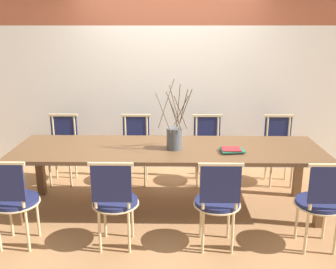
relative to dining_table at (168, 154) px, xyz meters
name	(u,v)px	position (x,y,z in m)	size (l,w,h in m)	color
ground_plane	(168,208)	(0.00, 0.00, -0.66)	(16.00, 16.00, 0.00)	#9E7047
wall_rear	(170,58)	(0.00, 1.33, 0.94)	(12.00, 0.06, 3.20)	white
dining_table	(168,154)	(0.00, 0.00, 0.00)	(3.37, 0.95, 0.74)	brown
chair_near_leftend	(13,198)	(-1.41, -0.79, -0.16)	(0.44, 0.44, 0.90)	#1E234C
chair_near_left	(115,199)	(-0.48, -0.79, -0.16)	(0.44, 0.44, 0.90)	#1E234C
chair_near_center	(218,200)	(0.47, -0.79, -0.16)	(0.44, 0.44, 0.90)	#1E234C
chair_near_right	(321,200)	(1.40, -0.79, -0.16)	(0.44, 0.44, 0.90)	#1E234C
chair_far_leftend	(62,146)	(-1.42, 0.79, -0.16)	(0.44, 0.44, 0.90)	#1E234C
chair_far_left	(135,146)	(-0.45, 0.79, -0.16)	(0.44, 0.44, 0.90)	#1E234C
chair_far_center	(207,146)	(0.51, 0.79, -0.16)	(0.44, 0.44, 0.90)	#1E234C
chair_far_right	(279,147)	(1.45, 0.79, -0.16)	(0.44, 0.44, 0.90)	#1E234C
vase_centerpiece	(174,137)	(0.07, -0.04, 0.21)	(0.39, 0.39, 0.74)	#4C5156
book_stack	(232,150)	(0.68, -0.14, 0.10)	(0.27, 0.21, 0.04)	#842D8C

